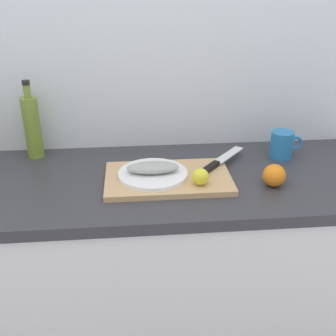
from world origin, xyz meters
TOP-DOWN VIEW (x-y plane):
  - back_wall at (0.00, 0.33)m, footprint 3.20×0.05m
  - kitchen_counter at (0.00, 0.00)m, footprint 2.00×0.60m
  - cutting_board at (0.20, -0.03)m, footprint 0.44×0.27m
  - white_plate at (0.14, -0.03)m, footprint 0.24×0.24m
  - fish_fillet at (0.14, -0.03)m, footprint 0.18×0.08m
  - chef_knife at (0.38, 0.04)m, footprint 0.21×0.24m
  - lemon_0 at (0.30, -0.10)m, footprint 0.06×0.06m
  - olive_oil_bottle at (-0.30, 0.23)m, footprint 0.06×0.06m
  - coffee_mug_0 at (0.66, 0.13)m, footprint 0.13×0.09m
  - orange_1 at (0.55, -0.10)m, footprint 0.08×0.08m

SIDE VIEW (x-z plane):
  - kitchen_counter at x=0.00m, z-range 0.00..0.90m
  - cutting_board at x=0.20m, z-range 0.90..0.92m
  - white_plate at x=0.14m, z-range 0.92..0.93m
  - chef_knife at x=0.38m, z-range 0.92..0.94m
  - orange_1 at x=0.55m, z-range 0.90..0.98m
  - lemon_0 at x=0.30m, z-range 0.92..0.98m
  - fish_fillet at x=0.14m, z-range 0.94..0.97m
  - coffee_mug_0 at x=0.66m, z-range 0.90..1.01m
  - olive_oil_bottle at x=-0.30m, z-range 0.87..1.18m
  - back_wall at x=0.00m, z-range 0.00..2.50m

